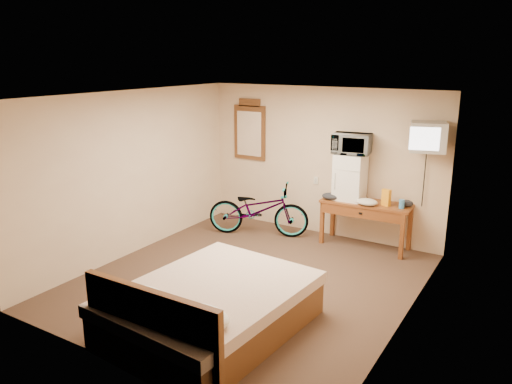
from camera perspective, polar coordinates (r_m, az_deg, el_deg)
room at (r=6.52m, az=-0.82°, el=-0.06°), size 4.60×4.64×2.50m
desk at (r=8.06m, az=12.38°, el=-1.97°), size 1.42×0.60×0.75m
mini_fridge at (r=8.08m, az=10.69°, el=1.72°), size 0.46×0.45×0.74m
microwave at (r=7.97m, az=10.88°, el=5.43°), size 0.63×0.48×0.32m
snack_bag at (r=7.90m, az=14.66°, el=-0.62°), size 0.15×0.11×0.26m
blue_cup at (r=7.84m, az=16.31°, el=-1.32°), size 0.08×0.08×0.14m
cloth_cream at (r=7.88m, az=12.56°, el=-1.12°), size 0.33×0.26×0.10m
cloth_dark_a at (r=8.08m, az=8.51°, el=-0.49°), size 0.28×0.21×0.11m
cloth_dark_b at (r=7.97m, az=16.77°, el=-1.23°), size 0.22×0.18×0.10m
crt_television at (r=7.60m, az=19.07°, el=5.98°), size 0.58×0.64×0.43m
wall_mirror at (r=9.06m, az=-0.73°, el=7.06°), size 0.64×0.04×1.09m
bicycle at (r=8.49m, az=0.28°, el=-2.02°), size 1.82×1.17×0.90m
bed at (r=5.66m, az=-5.49°, el=-13.11°), size 1.84×2.34×0.90m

